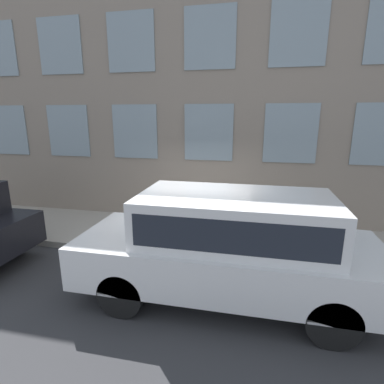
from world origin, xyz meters
TOP-DOWN VIEW (x-y plane):
  - ground_plane at (0.00, 0.00)m, footprint 80.00×80.00m
  - sidewalk at (1.21, 0.00)m, footprint 2.41×60.00m
  - building_facade at (2.56, 0.00)m, footprint 0.33×40.00m
  - fire_hydrant at (0.40, -0.23)m, footprint 0.34×0.45m
  - person at (0.75, 0.37)m, footprint 0.33×0.22m
  - parked_truck_white_near at (-1.16, -0.96)m, footprint 1.90×5.05m

SIDE VIEW (x-z plane):
  - ground_plane at x=0.00m, z-range 0.00..0.00m
  - sidewalk at x=1.21m, z-range 0.00..0.16m
  - fire_hydrant at x=0.40m, z-range 0.17..0.99m
  - person at x=0.75m, z-range 0.29..1.65m
  - parked_truck_white_near at x=-1.16m, z-range 0.13..2.01m
  - building_facade at x=2.56m, z-range 0.00..7.70m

